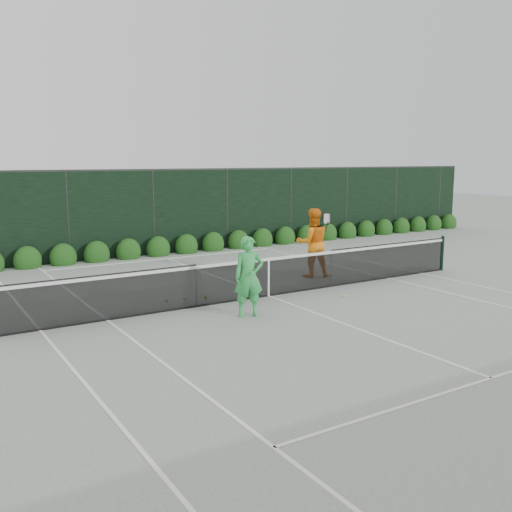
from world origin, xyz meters
TOP-DOWN VIEW (x-y plane):
  - ground at (0.00, 0.00)m, footprint 80.00×80.00m
  - tennis_net at (-0.02, 0.00)m, footprint 12.90×0.10m
  - player_woman at (-1.36, -1.29)m, footprint 0.75×0.61m
  - player_man at (2.41, 1.35)m, footprint 1.17×1.04m
  - court_lines at (0.00, 0.00)m, footprint 11.03×23.83m
  - windscreen_fence at (0.00, -2.71)m, footprint 32.00×21.07m
  - hedge_row at (-0.00, 7.15)m, footprint 31.66×0.65m
  - tennis_balls at (-0.28, 0.45)m, footprint 5.37×2.25m

SIDE VIEW (x-z plane):
  - ground at x=0.00m, z-range 0.00..0.00m
  - court_lines at x=0.00m, z-range 0.00..0.01m
  - tennis_balls at x=-0.28m, z-range 0.00..0.07m
  - hedge_row at x=0.00m, z-range -0.23..0.70m
  - tennis_net at x=-0.02m, z-range 0.00..1.07m
  - player_woman at x=-1.36m, z-range 0.00..1.76m
  - player_man at x=2.41m, z-range 0.00..2.00m
  - windscreen_fence at x=0.00m, z-range -0.02..3.04m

